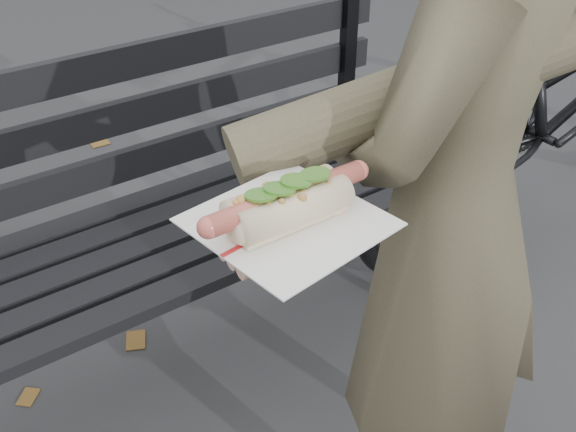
% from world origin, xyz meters
% --- Properties ---
extents(park_bench, '(1.50, 0.44, 0.88)m').
position_xyz_m(park_bench, '(0.10, 0.81, 0.52)').
color(park_bench, black).
rests_on(park_bench, ground).
extents(bicycle, '(1.87, 0.70, 0.98)m').
position_xyz_m(bicycle, '(1.57, 0.68, 0.49)').
color(bicycle, black).
rests_on(bicycle, ground).
extents(person, '(0.66, 0.55, 1.55)m').
position_xyz_m(person, '(0.34, 0.12, 0.78)').
color(person, '#46412F').
rests_on(person, ground).
extents(held_hotdog, '(0.63, 0.31, 0.20)m').
position_xyz_m(held_hotdog, '(0.14, 0.09, 1.02)').
color(held_hotdog, '#46412F').
extents(fallen_leaves, '(4.43, 3.25, 0.00)m').
position_xyz_m(fallen_leaves, '(0.24, 0.40, 0.00)').
color(fallen_leaves, brown).
rests_on(fallen_leaves, ground).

